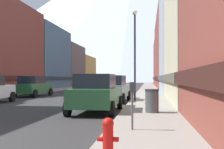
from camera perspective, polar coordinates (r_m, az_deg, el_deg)
name	(u,v)px	position (r m, az deg, el deg)	size (l,w,h in m)	color
sidewalk_left	(64,89)	(42.82, -9.67, -2.78)	(2.50, 100.00, 0.15)	gray
sidewalk_right	(149,89)	(40.98, 7.33, -2.88)	(2.50, 100.00, 0.15)	gray
storefront_left_3	(38,59)	(46.47, -14.53, 3.00)	(7.32, 12.82, 9.58)	slate
storefront_left_4	(55,66)	(58.64, -11.34, 1.59)	(10.27, 11.49, 8.27)	#66605B
storefront_left_5	(77,71)	(70.16, -7.10, 0.65)	(7.66, 12.63, 6.90)	#D8B259
storefront_right_2	(192,40)	(30.08, 15.62, 6.61)	(6.41, 10.61, 11.23)	#99A5B2
storefront_right_3	(180,50)	(41.60, 13.37, 4.78)	(6.55, 12.11, 11.55)	brown
storefront_right_4	(179,57)	(53.94, 13.34, 3.45)	(9.13, 11.56, 11.43)	brown
storefront_right_5	(176,64)	(66.06, 12.59, 2.02)	(10.01, 12.30, 9.89)	brown
car_left_2	(33,86)	(25.85, -15.52, -2.26)	(2.23, 4.48, 1.78)	#265933
car_right_0	(96,93)	(13.29, -3.15, -3.73)	(2.07, 4.40, 1.78)	#265933
car_right_1	(112,88)	(19.26, 0.09, -2.81)	(2.23, 4.48, 1.78)	slate
fire_hydrant_near	(108,135)	(5.41, -0.81, -12.06)	(0.40, 0.22, 0.70)	red
parking_meter_near	(132,99)	(8.01, 4.07, -4.86)	(0.14, 0.10, 1.33)	#595960
trash_bin_right	(152,101)	(12.16, 7.99, -5.21)	(0.59, 0.59, 0.98)	#4C5156
streetlamp_right	(135,41)	(18.46, 4.59, 6.71)	(0.36, 0.36, 5.86)	black
mountain_backdrop	(137,11)	(273.45, 4.94, 12.49)	(324.29, 324.29, 128.61)	silver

